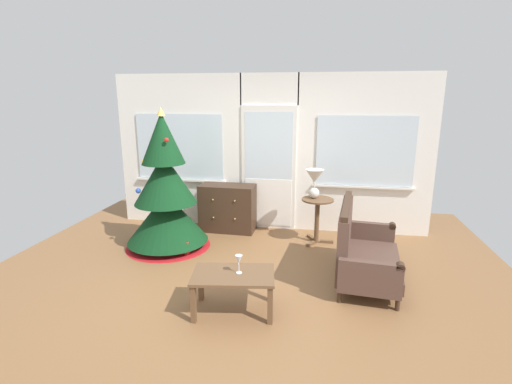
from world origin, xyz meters
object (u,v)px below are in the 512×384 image
dresser_cabinet (228,208)px  settee_sofa (360,250)px  side_table (317,212)px  wine_glass (239,260)px  table_lamp (315,180)px  coffee_table (233,279)px  christmas_tree (166,198)px  gift_box (184,247)px

dresser_cabinet → settee_sofa: 2.47m
side_table → wine_glass: size_ratio=3.55×
settee_sofa → dresser_cabinet: bearing=144.7°
settee_sofa → table_lamp: (-0.60, 1.17, 0.60)m
table_lamp → wine_glass: bearing=-108.1°
wine_glass → dresser_cabinet: bearing=106.7°
coffee_table → wine_glass: (0.05, 0.02, 0.21)m
christmas_tree → gift_box: bearing=-34.9°
christmas_tree → table_lamp: size_ratio=4.65×
christmas_tree → coffee_table: bearing=-49.0°
side_table → coffee_table: bearing=-111.0°
coffee_table → christmas_tree: bearing=131.0°
christmas_tree → gift_box: 0.76m
dresser_cabinet → settee_sofa: bearing=-35.3°
wine_glass → settee_sofa: bearing=36.6°
side_table → settee_sofa: bearing=-64.2°
side_table → table_lamp: bearing=146.3°
christmas_tree → wine_glass: christmas_tree is taller
dresser_cabinet → side_table: bearing=-11.5°
settee_sofa → wine_glass: 1.63m
wine_glass → coffee_table: bearing=-158.3°
christmas_tree → table_lamp: bearing=15.2°
dresser_cabinet → gift_box: bearing=-110.2°
settee_sofa → table_lamp: 1.45m
table_lamp → gift_box: size_ratio=2.20×
coffee_table → gift_box: size_ratio=4.52×
christmas_tree → gift_box: size_ratio=10.21×
dresser_cabinet → side_table: dresser_cabinet is taller
table_lamp → coffee_table: size_ratio=0.49×
settee_sofa → gift_box: settee_sofa is taller
dresser_cabinet → gift_box: (-0.39, -1.06, -0.29)m
dresser_cabinet → settee_sofa: settee_sofa is taller
wine_glass → side_table: bearing=70.1°
side_table → gift_box: size_ratio=3.46×
gift_box → christmas_tree: bearing=145.1°
wine_glass → gift_box: 1.79m
christmas_tree → coffee_table: (1.37, -1.58, -0.39)m
coffee_table → wine_glass: bearing=21.7°
dresser_cabinet → table_lamp: 1.55m
coffee_table → gift_box: (-1.05, 1.35, -0.26)m
christmas_tree → settee_sofa: christmas_tree is taller
christmas_tree → dresser_cabinet: 1.16m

